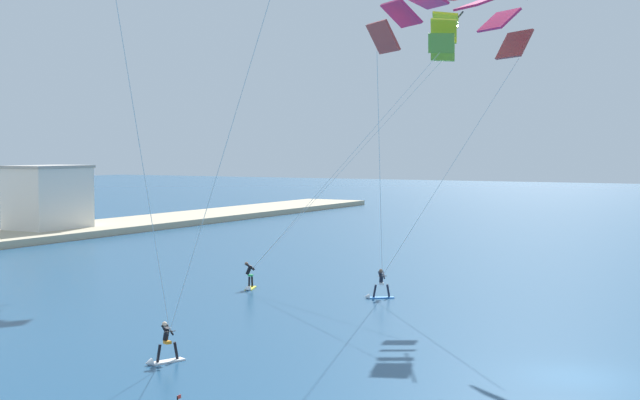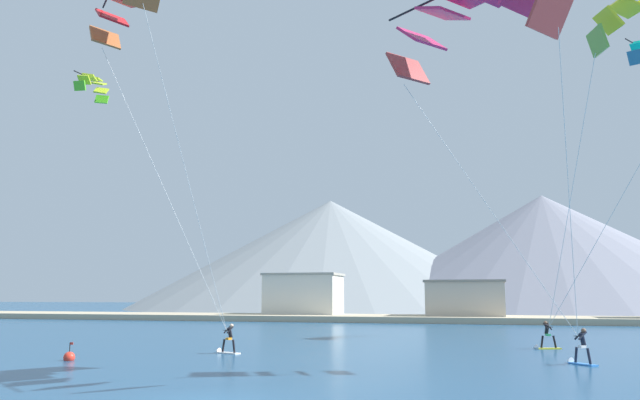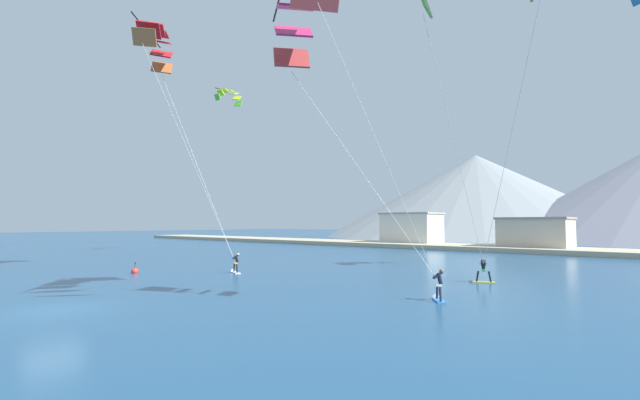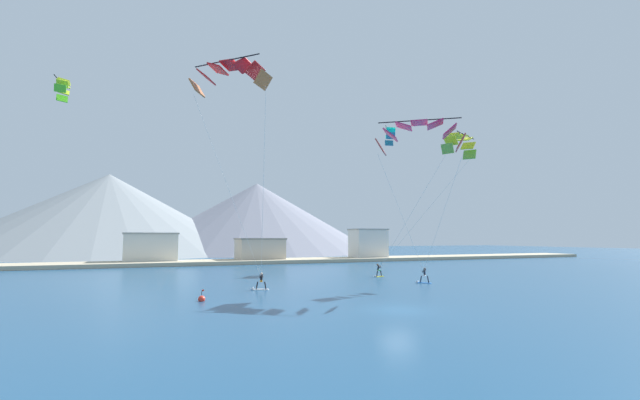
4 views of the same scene
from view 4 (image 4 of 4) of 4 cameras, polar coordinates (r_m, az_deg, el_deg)
ground_plane at (r=30.87m, az=10.31°, el=-14.26°), size 400.00×400.00×0.00m
kitesurfer_near_lead at (r=55.93m, az=7.72°, el=-9.60°), size 1.77×0.99×1.73m
kitesurfer_near_trail at (r=49.43m, az=13.53°, el=-10.10°), size 1.37×1.63×1.77m
kitesurfer_mid_center at (r=42.30m, az=-8.15°, el=-11.11°), size 1.77×1.00×1.70m
parafoil_kite_near_lead at (r=50.44m, az=18.07°, el=7.14°), size 6.75×12.71×15.18m
parafoil_kite_near_trail at (r=42.99m, az=13.12°, el=8.69°), size 8.31×9.10×14.89m
parafoil_kite_mid_center at (r=38.70m, az=-11.89°, el=16.05°), size 7.52×7.89×18.59m
parafoil_kite_distant_high_outer at (r=74.11m, az=9.34°, el=8.66°), size 4.21×5.99×2.33m
parafoil_kite_distant_low_drift at (r=57.72m, az=-31.07°, el=12.75°), size 1.73×4.48×1.95m
race_marker_buoy at (r=35.81m, az=-15.51°, el=-12.62°), size 0.56×0.56×1.02m
shoreline_strip at (r=85.32m, az=-11.66°, el=-8.08°), size 180.00×10.00×0.70m
shore_building_harbour_front at (r=88.40m, az=-8.04°, el=-6.64°), size 9.41×7.20×4.93m
shore_building_promenade_mid at (r=86.86m, az=-21.65°, el=-6.03°), size 9.70×6.81×5.94m
shore_building_quay_east at (r=97.06m, az=6.43°, el=-5.90°), size 7.76×5.50×7.01m
mountain_peak_west_ridge at (r=151.40m, az=-8.47°, el=-2.34°), size 83.90×83.90×24.08m
mountain_peak_central_summit at (r=149.51m, az=-26.43°, el=-1.65°), size 92.03×92.03×25.04m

